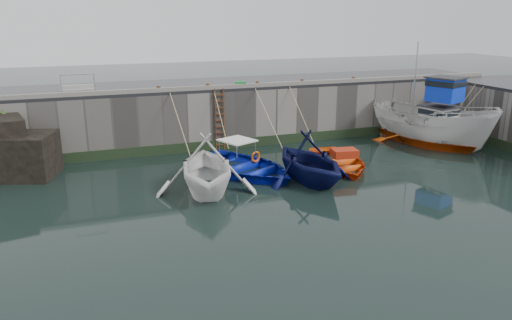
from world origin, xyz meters
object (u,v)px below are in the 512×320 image
object	(u,v)px
ladder	(220,120)
boat_far_orange	(428,136)
boat_near_blue	(245,173)
bollard_d	(302,82)
fish_crate	(241,84)
bollard_b	(208,86)
bollard_e	(353,79)
boat_far_white	(432,124)
boat_near_white	(207,191)
boat_near_blacktrim	(308,181)
bollard_c	(257,84)
boat_near_navy	(337,166)
bollard_a	(159,89)

from	to	relation	value
ladder	boat_far_orange	size ratio (longest dim) A/B	0.47
boat_near_blue	bollard_d	world-z (taller)	bollard_d
fish_crate	bollard_b	xyz separation A→B (m)	(-1.78, -0.05, -0.02)
boat_near_blue	ladder	bearing A→B (deg)	65.43
bollard_b	bollard_e	world-z (taller)	same
boat_far_white	fish_crate	xyz separation A→B (m)	(-9.70, 3.38, 2.14)
boat_near_white	boat_near_blacktrim	bearing A→B (deg)	7.91
boat_near_blue	boat_far_orange	bearing A→B (deg)	-14.96
boat_far_orange	bollard_c	distance (m)	9.84
bollard_d	boat_near_navy	bearing A→B (deg)	-95.43
boat_near_blue	bollard_e	xyz separation A→B (m)	(8.09, 4.64, 3.30)
boat_near_blacktrim	bollard_a	world-z (taller)	bollard_a
boat_near_blacktrim	bollard_a	size ratio (longest dim) A/B	16.67
ladder	bollard_b	bearing A→B (deg)	146.14
fish_crate	boat_near_blacktrim	bearing A→B (deg)	-71.61
ladder	bollard_d	xyz separation A→B (m)	(4.80, 0.34, 1.71)
fish_crate	boat_far_orange	bearing A→B (deg)	-5.83
boat_near_navy	fish_crate	size ratio (longest dim) A/B	8.93
boat_far_orange	bollard_a	distance (m)	14.72
boat_near_navy	bollard_a	world-z (taller)	bollard_a
boat_near_white	bollard_d	world-z (taller)	bollard_d
boat_near_white	boat_near_navy	size ratio (longest dim) A/B	1.04
boat_near_white	bollard_c	distance (m)	8.41
fish_crate	bollard_d	world-z (taller)	fish_crate
boat_near_blue	bollard_e	bearing A→B (deg)	6.43
boat_near_white	bollard_b	world-z (taller)	bollard_b
boat_near_white	boat_near_blue	world-z (taller)	boat_near_white
ladder	boat_far_white	bearing A→B (deg)	-15.26
bollard_b	bollard_d	world-z (taller)	same
boat_near_white	bollard_c	size ratio (longest dim) A/B	17.86
boat_near_blacktrim	bollard_e	world-z (taller)	bollard_e
bollard_b	bollard_e	bearing A→B (deg)	0.00
ladder	bollard_a	world-z (taller)	bollard_a
boat_near_blue	boat_far_white	world-z (taller)	boat_far_white
ladder	bollard_d	bearing A→B (deg)	4.00
bollard_c	boat_far_white	bearing A→B (deg)	-20.78
boat_near_blacktrim	boat_far_orange	distance (m)	9.71
boat_near_white	bollard_a	size ratio (longest dim) A/B	17.86
boat_near_navy	bollard_c	xyz separation A→B (m)	(-2.11, 5.15, 3.30)
boat_far_white	bollard_e	world-z (taller)	boat_far_white
ladder	boat_far_orange	distance (m)	11.49
boat_near_blue	boat_near_navy	xyz separation A→B (m)	(4.40, -0.51, 0.00)
boat_near_navy	fish_crate	bearing A→B (deg)	128.99
bollard_a	boat_far_orange	bearing A→B (deg)	-11.90
boat_near_white	bollard_e	xyz separation A→B (m)	(10.29, 6.30, 3.30)
bollard_c	boat_near_blue	bearing A→B (deg)	-116.28
boat_near_white	bollard_d	bearing A→B (deg)	53.20
bollard_a	bollard_e	xyz separation A→B (m)	(11.00, 0.00, 0.00)
boat_far_orange	bollard_e	world-z (taller)	boat_far_orange
boat_near_white	boat_far_white	size ratio (longest dim) A/B	0.64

